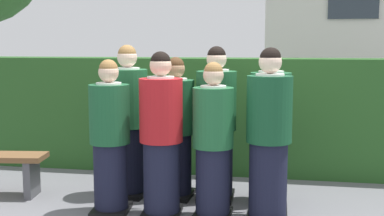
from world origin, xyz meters
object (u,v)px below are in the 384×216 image
at_px(student_front_row_0, 110,141).
at_px(student_front_row_3, 269,139).
at_px(student_rear_row_0, 128,124).
at_px(student_rear_row_1, 176,131).
at_px(student_in_red_blazer, 161,139).
at_px(student_rear_row_3, 270,129).
at_px(student_rear_row_2, 216,127).
at_px(student_front_row_2, 213,145).

height_order(student_front_row_0, student_front_row_3, student_front_row_3).
height_order(student_rear_row_0, student_rear_row_1, student_rear_row_0).
xyz_separation_m(student_in_red_blazer, student_rear_row_3, (1.04, 0.65, 0.02)).
distance_m(student_in_red_blazer, student_rear_row_1, 0.63).
bearing_deg(student_rear_row_3, student_front_row_3, -89.78).
xyz_separation_m(student_rear_row_0, student_rear_row_2, (0.99, 0.04, -0.01)).
xyz_separation_m(student_front_row_0, student_rear_row_1, (0.55, 0.62, 0.01)).
xyz_separation_m(student_front_row_0, student_rear_row_2, (0.99, 0.65, 0.06)).
relative_size(student_rear_row_0, student_rear_row_3, 1.02).
xyz_separation_m(student_front_row_2, student_rear_row_2, (-0.05, 0.61, 0.07)).
xyz_separation_m(student_rear_row_1, student_rear_row_3, (1.03, 0.02, 0.05)).
xyz_separation_m(student_front_row_0, student_front_row_2, (1.04, 0.03, -0.01)).
relative_size(student_front_row_0, student_rear_row_2, 0.92).
distance_m(student_front_row_3, student_rear_row_0, 1.66).
bearing_deg(student_front_row_0, student_rear_row_3, 22.21).
distance_m(student_front_row_3, student_rear_row_1, 1.17).
bearing_deg(student_rear_row_2, student_rear_row_3, -0.24).
xyz_separation_m(student_front_row_2, student_rear_row_0, (-1.04, 0.57, 0.08)).
height_order(student_front_row_0, student_rear_row_1, student_rear_row_1).
height_order(student_in_red_blazer, student_rear_row_0, student_rear_row_0).
distance_m(student_in_red_blazer, student_rear_row_3, 1.23).
relative_size(student_front_row_2, student_rear_row_0, 0.90).
xyz_separation_m(student_rear_row_1, student_rear_row_2, (0.45, 0.02, 0.06)).
bearing_deg(student_rear_row_3, student_front_row_0, -157.79).
height_order(student_rear_row_0, student_rear_row_3, student_rear_row_0).
relative_size(student_in_red_blazer, student_rear_row_3, 0.98).
bearing_deg(student_rear_row_2, student_rear_row_0, -177.59).
xyz_separation_m(student_rear_row_0, student_rear_row_3, (1.57, 0.04, -0.01)).
height_order(student_in_red_blazer, student_rear_row_1, student_in_red_blazer).
distance_m(student_in_red_blazer, student_front_row_2, 0.51).
distance_m(student_in_red_blazer, student_front_row_3, 1.05).
relative_size(student_front_row_3, student_rear_row_0, 0.99).
height_order(student_front_row_0, student_rear_row_3, student_rear_row_3).
bearing_deg(student_front_row_2, student_rear_row_2, 94.71).
relative_size(student_front_row_3, student_rear_row_1, 1.07).
relative_size(student_front_row_0, student_front_row_2, 1.01).
bearing_deg(student_front_row_3, student_rear_row_3, 90.22).
bearing_deg(student_front_row_0, student_rear_row_0, 89.85).
relative_size(student_in_red_blazer, student_front_row_3, 0.98).
distance_m(student_front_row_0, student_rear_row_2, 1.18).
relative_size(student_front_row_2, student_rear_row_1, 0.98).
xyz_separation_m(student_in_red_blazer, student_rear_row_1, (0.01, 0.63, -0.03)).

